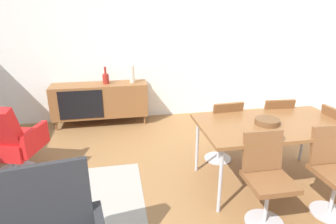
% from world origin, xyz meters
% --- Properties ---
extents(ground_plane, '(8.32, 8.32, 0.00)m').
position_xyz_m(ground_plane, '(0.00, 0.00, 0.00)').
color(ground_plane, olive).
extents(wall_back, '(6.80, 0.12, 2.80)m').
position_xyz_m(wall_back, '(0.00, 2.60, 1.40)').
color(wall_back, white).
rests_on(wall_back, ground_plane).
extents(sideboard, '(1.60, 0.45, 0.72)m').
position_xyz_m(sideboard, '(-0.31, 2.30, 0.44)').
color(sideboard, brown).
rests_on(sideboard, ground_plane).
extents(vase_cobalt, '(0.11, 0.11, 0.29)m').
position_xyz_m(vase_cobalt, '(-0.19, 2.30, 0.82)').
color(vase_cobalt, maroon).
rests_on(vase_cobalt, sideboard).
extents(vase_sculptural_dark, '(0.08, 0.08, 0.30)m').
position_xyz_m(vase_sculptural_dark, '(0.26, 2.30, 0.87)').
color(vase_sculptural_dark, beige).
rests_on(vase_sculptural_dark, sideboard).
extents(dining_table, '(1.60, 0.90, 0.74)m').
position_xyz_m(dining_table, '(1.62, 0.10, 0.70)').
color(dining_table, brown).
rests_on(dining_table, ground_plane).
extents(wooden_bowl_on_table, '(0.26, 0.26, 0.06)m').
position_xyz_m(wooden_bowl_on_table, '(1.54, 0.08, 0.77)').
color(wooden_bowl_on_table, brown).
rests_on(wooden_bowl_on_table, dining_table).
extents(dining_chair_back_right, '(0.43, 0.45, 0.86)m').
position_xyz_m(dining_chair_back_right, '(1.96, 0.66, 0.47)').
color(dining_chair_back_right, brown).
rests_on(dining_chair_back_right, ground_plane).
extents(dining_chair_back_left, '(0.42, 0.45, 0.86)m').
position_xyz_m(dining_chair_back_left, '(1.27, 0.66, 0.47)').
color(dining_chair_back_left, brown).
rests_on(dining_chair_back_left, ground_plane).
extents(dining_chair_front_left, '(0.41, 0.43, 0.86)m').
position_xyz_m(dining_chair_front_left, '(1.27, -0.46, 0.47)').
color(dining_chair_front_left, brown).
rests_on(dining_chair_front_left, ground_plane).
extents(dining_chair_front_right, '(0.40, 0.42, 0.86)m').
position_xyz_m(dining_chair_front_right, '(1.97, -0.46, 0.47)').
color(dining_chair_front_right, brown).
rests_on(dining_chair_front_right, ground_plane).
extents(lounge_chair_red, '(0.83, 0.80, 0.95)m').
position_xyz_m(lounge_chair_red, '(-1.34, 0.82, 0.47)').
color(lounge_chair_red, red).
rests_on(lounge_chair_red, ground_plane).
extents(area_rug, '(2.20, 1.70, 0.01)m').
position_xyz_m(area_rug, '(-0.91, -0.07, 0.00)').
color(area_rug, gray).
rests_on(area_rug, ground_plane).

